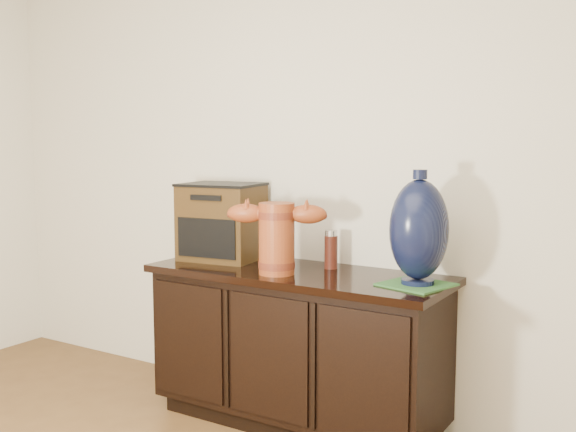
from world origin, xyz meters
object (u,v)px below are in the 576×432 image
Objects in this scene: tv_radio at (222,222)px; lamp_base at (419,230)px; terracotta_vessel at (277,234)px; sideboard at (297,346)px; spray_can at (331,250)px.

lamp_base is (1.10, -0.06, 0.04)m from tv_radio.
tv_radio is at bearing 135.09° from terracotta_vessel.
lamp_base reaches higher than sideboard.
spray_can is at bearing 51.10° from sideboard.
lamp_base is 0.54m from spray_can.
tv_radio is 2.31× the size of spray_can.
tv_radio is at bearing -172.60° from spray_can.
spray_can is (0.60, 0.08, -0.11)m from tv_radio.
terracotta_vessel is 0.48m from tv_radio.
terracotta_vessel is 2.46× the size of spray_can.
lamp_base is 2.62× the size of spray_can.
sideboard is at bearing 179.33° from lamp_base.
terracotta_vessel is (-0.04, -0.12, 0.56)m from sideboard.
sideboard is at bearing 46.01° from terracotta_vessel.
sideboard is at bearing -128.90° from spray_can.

